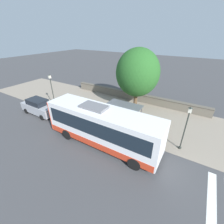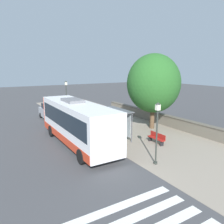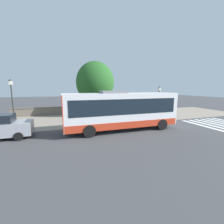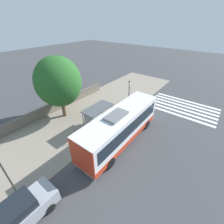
# 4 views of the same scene
# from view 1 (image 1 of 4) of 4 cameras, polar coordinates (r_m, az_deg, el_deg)

# --- Properties ---
(ground_plane) EXTENTS (120.00, 120.00, 0.00)m
(ground_plane) POSITION_cam_1_polar(r_m,az_deg,el_deg) (15.85, -4.51, -6.08)
(ground_plane) COLOR #424244
(ground_plane) RESTS_ON ground
(sidewalk_plaza) EXTENTS (9.00, 44.00, 0.02)m
(sidewalk_plaza) POSITION_cam_1_polar(r_m,az_deg,el_deg) (19.13, 3.30, 0.43)
(sidewalk_plaza) COLOR gray
(sidewalk_plaza) RESTS_ON ground
(stone_wall) EXTENTS (0.60, 20.00, 1.15)m
(stone_wall) POSITION_cam_1_polar(r_m,az_deg,el_deg) (22.23, 8.34, 5.89)
(stone_wall) COLOR #6B6356
(stone_wall) RESTS_ON ground
(bus) EXTENTS (2.66, 10.23, 3.60)m
(bus) POSITION_cam_1_polar(r_m,az_deg,el_deg) (12.78, -3.80, -5.28)
(bus) COLOR white
(bus) RESTS_ON ground
(bus_shelter) EXTENTS (1.77, 3.45, 2.60)m
(bus_shelter) POSITION_cam_1_polar(r_m,az_deg,el_deg) (15.02, 4.82, 1.42)
(bus_shelter) COLOR #515459
(bus_shelter) RESTS_ON ground
(pedestrian) EXTENTS (0.34, 0.23, 1.70)m
(pedestrian) POSITION_cam_1_polar(r_m,az_deg,el_deg) (13.14, 14.64, -9.83)
(pedestrian) COLOR #2D3347
(pedestrian) RESTS_ON ground
(bench) EXTENTS (0.40, 1.73, 0.88)m
(bench) POSITION_cam_1_polar(r_m,az_deg,el_deg) (16.83, 16.58, -3.14)
(bench) COLOR maroon
(bench) RESTS_ON ground
(street_lamp_near) EXTENTS (0.28, 0.28, 4.58)m
(street_lamp_near) POSITION_cam_1_polar(r_m,az_deg,el_deg) (19.88, -21.85, 7.98)
(street_lamp_near) COLOR #2D332D
(street_lamp_near) RESTS_ON ground
(street_lamp_far) EXTENTS (0.28, 0.28, 4.03)m
(street_lamp_far) POSITION_cam_1_polar(r_m,az_deg,el_deg) (13.22, 26.37, -4.53)
(street_lamp_far) COLOR #2D332D
(street_lamp_far) RESTS_ON ground
(shade_tree) EXTENTS (5.24, 5.24, 7.46)m
(shade_tree) POSITION_cam_1_polar(r_m,az_deg,el_deg) (18.80, 9.72, 14.46)
(shade_tree) COLOR brown
(shade_tree) RESTS_ON ground
(parked_car_behind_bus) EXTENTS (1.91, 4.64, 1.87)m
(parked_car_behind_bus) POSITION_cam_1_polar(r_m,az_deg,el_deg) (20.15, -26.06, 1.81)
(parked_car_behind_bus) COLOR #9EA0A8
(parked_car_behind_bus) RESTS_ON ground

